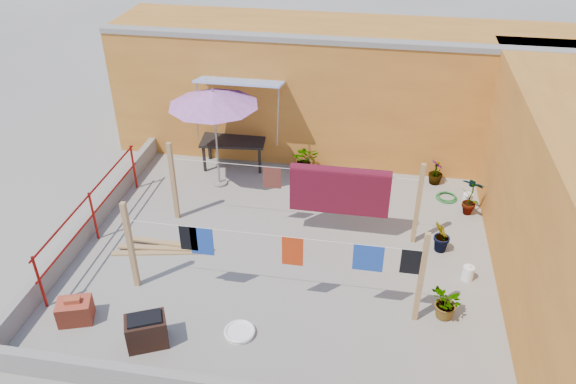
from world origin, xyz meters
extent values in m
plane|color=#9E998E|center=(0.00, 0.00, 0.00)|extent=(80.00, 80.00, 0.00)
cube|color=#C57A2B|center=(0.50, 4.70, 1.60)|extent=(11.00, 2.40, 3.20)
cube|color=gray|center=(0.50, 3.65, 3.15)|extent=(11.00, 0.35, 0.12)
cube|color=#2D51B2|center=(-1.60, 3.15, 2.25)|extent=(2.00, 0.79, 0.22)
cylinder|color=gray|center=(-2.55, 2.78, 1.60)|extent=(0.03, 0.30, 1.28)
cylinder|color=gray|center=(-0.65, 2.78, 1.60)|extent=(0.03, 0.30, 1.28)
cube|color=gray|center=(-4.08, 0.00, 0.22)|extent=(0.16, 7.30, 0.44)
cylinder|color=maroon|center=(-3.85, -2.20, 0.55)|extent=(0.05, 0.05, 1.10)
cylinder|color=maroon|center=(-3.85, -0.20, 0.55)|extent=(0.05, 0.05, 1.10)
cylinder|color=maroon|center=(-3.85, 1.80, 0.55)|extent=(0.05, 0.05, 1.10)
cylinder|color=maroon|center=(-3.85, -0.20, 1.05)|extent=(0.04, 4.20, 0.04)
cylinder|color=maroon|center=(-3.85, -0.20, 0.60)|extent=(0.04, 4.20, 0.04)
cube|color=tan|center=(-2.50, -1.40, 0.90)|extent=(0.09, 0.09, 1.80)
cube|color=tan|center=(2.50, -1.40, 0.90)|extent=(0.09, 0.09, 1.80)
cube|color=tan|center=(2.50, 0.80, 0.90)|extent=(0.09, 0.09, 1.80)
cube|color=tan|center=(-2.50, 0.80, 0.90)|extent=(0.09, 0.09, 1.80)
cylinder|color=silver|center=(0.00, -1.40, 1.45)|extent=(5.00, 0.01, 0.01)
cylinder|color=silver|center=(0.00, 0.80, 1.45)|extent=(5.00, 0.01, 0.01)
cube|color=#520D1D|center=(0.96, 0.80, 1.03)|extent=(1.98, 0.22, 0.93)
cube|color=black|center=(0.96, 0.80, 1.19)|extent=(0.37, 0.02, 0.53)
cube|color=#5D2920|center=(-0.40, 0.80, 1.21)|extent=(0.37, 0.02, 0.48)
cube|color=#1C3E9A|center=(-1.18, -1.40, 1.17)|extent=(0.40, 0.02, 0.56)
cube|color=black|center=(-1.41, -1.40, 1.21)|extent=(0.31, 0.02, 0.49)
cube|color=#B7300E|center=(0.38, -1.40, 1.17)|extent=(0.36, 0.02, 0.57)
cube|color=#1C3E9A|center=(1.62, -1.40, 1.19)|extent=(0.50, 0.02, 0.51)
cube|color=black|center=(2.30, -1.40, 1.21)|extent=(0.32, 0.02, 0.48)
cylinder|color=gray|center=(-1.98, 2.28, 0.03)|extent=(0.36, 0.36, 0.06)
cylinder|color=gray|center=(-1.98, 2.28, 1.15)|extent=(0.04, 0.04, 2.30)
cone|color=#C168B2|center=(-1.98, 2.28, 2.18)|extent=(2.45, 2.45, 0.32)
cylinder|color=gray|center=(-1.98, 2.28, 2.36)|extent=(0.04, 0.04, 0.10)
cube|color=black|center=(-1.86, 3.20, 0.70)|extent=(1.62, 0.93, 0.06)
cube|color=black|center=(-2.50, 2.82, 0.34)|extent=(0.06, 0.06, 0.68)
cube|color=black|center=(-2.56, 3.44, 0.34)|extent=(0.06, 0.06, 0.68)
cube|color=black|center=(-1.15, 2.96, 0.34)|extent=(0.06, 0.06, 0.68)
cube|color=black|center=(-1.21, 3.58, 0.34)|extent=(0.06, 0.06, 0.68)
cube|color=#B6422A|center=(-3.16, -2.42, 0.20)|extent=(0.65, 0.56, 0.40)
cube|color=#B04829|center=(-3.16, -2.42, 0.44)|extent=(0.28, 0.19, 0.08)
cube|color=tan|center=(-2.48, -0.47, 0.02)|extent=(1.77, 0.48, 0.04)
cube|color=tan|center=(-2.40, -0.35, 0.06)|extent=(1.79, 0.32, 0.04)
cube|color=tan|center=(-2.32, -0.23, 0.10)|extent=(1.79, 0.17, 0.04)
cube|color=black|center=(-1.77, -2.71, 0.27)|extent=(0.76, 0.65, 0.53)
cube|color=black|center=(-1.77, -2.71, 0.55)|extent=(0.61, 0.51, 0.04)
cylinder|color=white|center=(-0.36, -2.26, 0.03)|extent=(0.49, 0.49, 0.06)
torus|color=white|center=(-0.36, -2.26, 0.06)|extent=(0.52, 0.52, 0.05)
cylinder|color=white|center=(3.48, -0.21, 0.14)|extent=(0.21, 0.21, 0.28)
cylinder|color=white|center=(3.48, -0.21, 0.30)|extent=(0.06, 0.06, 0.05)
cylinder|color=white|center=(3.70, 2.35, 0.15)|extent=(0.22, 0.22, 0.29)
cylinder|color=white|center=(3.70, 2.35, 0.31)|extent=(0.06, 0.06, 0.05)
torus|color=#176B25|center=(3.28, 2.56, 0.02)|extent=(0.48, 0.48, 0.03)
torus|color=#176B25|center=(3.28, 2.56, 0.05)|extent=(0.41, 0.41, 0.03)
imported|color=#195217|center=(-0.07, 3.20, 0.35)|extent=(0.75, 0.68, 0.71)
imported|color=#195217|center=(3.04, 3.20, 0.30)|extent=(0.44, 0.44, 0.61)
imported|color=#195217|center=(3.70, 2.02, 0.47)|extent=(0.59, 0.52, 0.94)
imported|color=#195217|center=(3.02, 0.55, 0.37)|extent=(0.36, 0.43, 0.74)
imported|color=#195217|center=(3.01, -1.29, 0.31)|extent=(0.62, 0.67, 0.63)
camera|label=1|loc=(1.56, -8.62, 6.95)|focal=35.00mm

